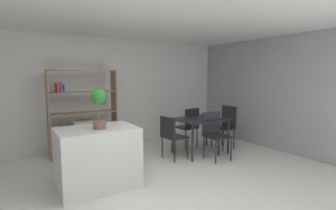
# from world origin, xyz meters

# --- Properties ---
(ground_plane) EXTENTS (9.63, 9.63, 0.00)m
(ground_plane) POSITION_xyz_m (0.00, 0.00, 0.00)
(ground_plane) COLOR silver
(ceiling_slab) EXTENTS (7.00, 6.16, 0.06)m
(ceiling_slab) POSITION_xyz_m (0.00, 0.00, 2.59)
(ceiling_slab) COLOR white
(ceiling_slab) RESTS_ON ground_plane
(back_partition) EXTENTS (7.00, 0.06, 2.56)m
(back_partition) POSITION_xyz_m (0.00, 3.05, 1.28)
(back_partition) COLOR silver
(back_partition) RESTS_ON ground_plane
(right_partition_gray) EXTENTS (0.06, 6.16, 2.56)m
(right_partition_gray) POSITION_xyz_m (3.47, 0.00, 1.28)
(right_partition_gray) COLOR #9E9EA3
(right_partition_gray) RESTS_ON ground_plane
(kitchen_island) EXTENTS (1.14, 0.79, 0.91)m
(kitchen_island) POSITION_xyz_m (-0.58, 0.88, 0.45)
(kitchen_island) COLOR silver
(kitchen_island) RESTS_ON ground_plane
(potted_plant_on_island) EXTENTS (0.22, 0.22, 0.58)m
(potted_plant_on_island) POSITION_xyz_m (-0.57, 0.78, 1.26)
(potted_plant_on_island) COLOR brown
(potted_plant_on_island) RESTS_ON kitchen_island
(open_bookshelf) EXTENTS (1.39, 0.34, 1.81)m
(open_bookshelf) POSITION_xyz_m (-0.41, 2.63, 0.81)
(open_bookshelf) COLOR #997551
(open_bookshelf) RESTS_ON ground_plane
(dining_table) EXTENTS (1.10, 0.83, 0.77)m
(dining_table) POSITION_xyz_m (1.82, 1.36, 0.69)
(dining_table) COLOR #232328
(dining_table) RESTS_ON ground_plane
(dining_chair_window_side) EXTENTS (0.41, 0.44, 0.99)m
(dining_chair_window_side) POSITION_xyz_m (2.58, 1.36, 0.59)
(dining_chair_window_side) COLOR #232328
(dining_chair_window_side) RESTS_ON ground_plane
(dining_chair_island_side) EXTENTS (0.45, 0.50, 0.87)m
(dining_chair_island_side) POSITION_xyz_m (1.05, 1.35, 0.53)
(dining_chair_island_side) COLOR #232328
(dining_chair_island_side) RESTS_ON ground_plane
(dining_chair_near) EXTENTS (0.47, 0.46, 0.95)m
(dining_chair_near) POSITION_xyz_m (1.82, 0.92, 0.57)
(dining_chair_near) COLOR #232328
(dining_chair_near) RESTS_ON ground_plane
(dining_chair_far) EXTENTS (0.45, 0.50, 0.95)m
(dining_chair_far) POSITION_xyz_m (1.83, 1.79, 0.56)
(dining_chair_far) COLOR #232328
(dining_chair_far) RESTS_ON ground_plane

